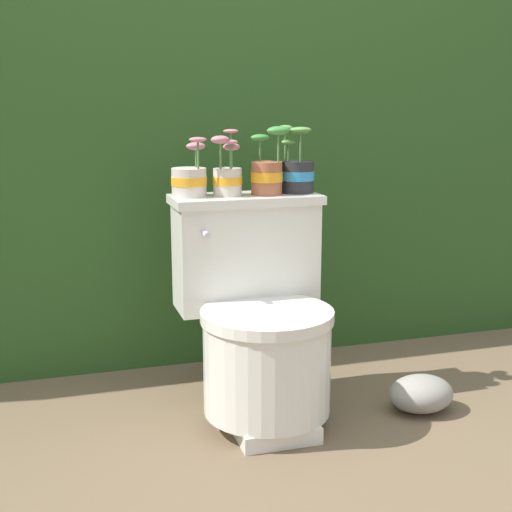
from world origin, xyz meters
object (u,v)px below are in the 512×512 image
potted_plant_midleft (227,175)px  potted_plant_middle (267,173)px  toilet (259,320)px  potted_plant_left (189,179)px  potted_plant_midright (297,171)px  garden_stone (421,394)px

potted_plant_midleft → potted_plant_middle: (0.14, -0.01, 0.01)m
potted_plant_midleft → potted_plant_middle: 0.14m
toilet → potted_plant_left: bearing=137.5°
potted_plant_midright → garden_stone: size_ratio=1.01×
potted_plant_midleft → potted_plant_left: bearing=170.5°
potted_plant_middle → garden_stone: potted_plant_middle is taller
potted_plant_midright → potted_plant_left: bearing=178.7°
potted_plant_left → potted_plant_middle: bearing=-6.9°
potted_plant_midleft → garden_stone: size_ratio=0.96×
potted_plant_midleft → potted_plant_midright: (0.25, 0.01, 0.01)m
potted_plant_middle → toilet: bearing=-117.5°
toilet → potted_plant_midright: bearing=40.9°
potted_plant_midleft → garden_stone: potted_plant_midleft is taller
garden_stone → potted_plant_midright: bearing=139.0°
potted_plant_midleft → potted_plant_midright: size_ratio=0.95×
garden_stone → toilet: bearing=165.4°
toilet → garden_stone: toilet is taller
potted_plant_left → garden_stone: 1.09m
potted_plant_midleft → potted_plant_midright: potted_plant_midright is taller
potted_plant_midleft → potted_plant_middle: size_ratio=0.95×
potted_plant_middle → garden_stone: 0.93m
potted_plant_left → potted_plant_midright: bearing=-1.3°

